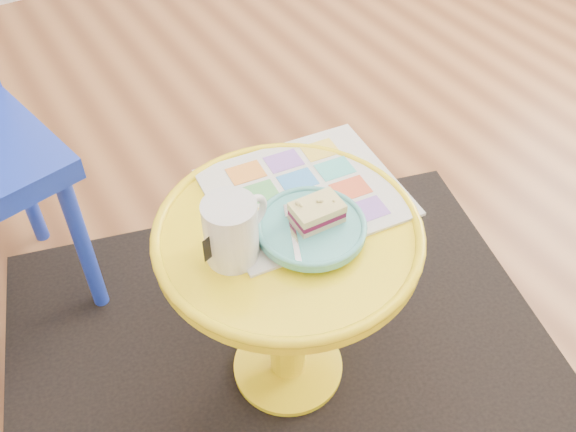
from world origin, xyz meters
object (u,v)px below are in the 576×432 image
mug (232,229)px  plate (311,228)px  newspaper (305,192)px  side_table (288,277)px

mug → plate: 0.15m
newspaper → mug: 0.22m
mug → side_table: bearing=-17.4°
newspaper → plate: size_ratio=1.80×
side_table → mug: mug is taller
newspaper → plate: bearing=-110.8°
side_table → newspaper: (0.08, 0.07, 0.14)m
side_table → plate: 0.16m
newspaper → mug: mug is taller
mug → plate: mug is taller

